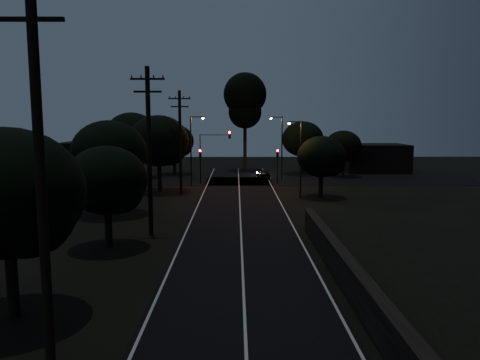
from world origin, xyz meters
name	(u,v)px	position (x,y,z in m)	size (l,w,h in m)	color
ground	(246,339)	(0.00, 0.00, 0.00)	(160.00, 160.00, 0.00)	black
road_surface	(239,195)	(0.00, 31.12, 0.01)	(60.00, 70.00, 0.03)	black
retaining_wall	(431,291)	(7.74, 3.00, 0.62)	(6.93, 26.00, 1.60)	black
utility_pole_near	(40,168)	(-6.00, -2.00, 6.25)	(2.20, 0.30, 12.00)	black
utility_pole_mid	(149,149)	(-6.00, 15.00, 5.74)	(2.20, 0.30, 11.00)	black
utility_pole_far	(180,141)	(-6.00, 32.00, 5.48)	(2.20, 0.30, 10.50)	black
tree_left_a	(11,196)	(-8.79, 1.88, 4.77)	(5.83, 5.83, 7.37)	black
tree_left_b	(109,182)	(-7.83, 11.90, 3.96)	(4.80, 4.80, 6.11)	black
tree_left_c	(112,154)	(-10.29, 21.88, 4.90)	(6.00, 6.00, 7.58)	black
tree_left_d	(161,142)	(-8.27, 33.87, 5.24)	(6.37, 6.37, 8.08)	black
tree_far_nw	(175,142)	(-8.81, 49.89, 4.51)	(5.50, 5.50, 6.97)	black
tree_far_w	(133,135)	(-13.76, 45.86, 5.55)	(6.70, 6.70, 8.54)	black
tree_far_ne	(304,140)	(9.21, 49.88, 4.76)	(5.82, 5.82, 7.36)	black
tree_far_e	(345,147)	(14.17, 46.90, 3.99)	(4.86, 4.86, 6.16)	black
tree_right_a	(323,158)	(8.17, 29.90, 3.91)	(4.75, 4.75, 6.04)	black
tall_pine	(245,100)	(1.00, 55.00, 10.48)	(6.39, 6.39, 14.53)	black
building_left	(100,157)	(-20.00, 52.00, 2.20)	(10.00, 8.00, 4.40)	black
building_right	(374,158)	(20.00, 53.00, 2.00)	(9.00, 7.00, 4.00)	black
signal_left	(200,160)	(-4.60, 39.99, 2.84)	(0.28, 0.35, 4.10)	black
signal_right	(277,160)	(4.60, 39.99, 2.84)	(0.28, 0.35, 4.10)	black
signal_mast	(214,147)	(-2.91, 39.99, 4.34)	(3.70, 0.35, 6.25)	black
streetlight_a	(193,146)	(-5.31, 38.00, 4.64)	(1.66, 0.26, 8.00)	black
streetlight_b	(280,143)	(5.31, 44.00, 4.64)	(1.66, 0.26, 8.00)	black
streetlight_c	(299,153)	(5.83, 30.00, 4.35)	(1.46, 0.26, 7.50)	black
car	(263,174)	(3.20, 44.52, 0.59)	(1.40, 3.47, 1.18)	black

